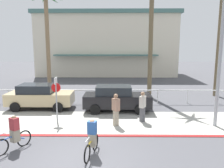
% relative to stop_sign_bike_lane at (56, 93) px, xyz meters
% --- Properties ---
extents(ground_plane, '(80.00, 80.00, 0.00)m').
position_rel_stop_sign_bike_lane_xyz_m(ground_plane, '(2.02, 5.71, -1.68)').
color(ground_plane, '#4C4C51').
extents(sidewalk_strip, '(44.00, 4.00, 0.02)m').
position_rel_stop_sign_bike_lane_xyz_m(sidewalk_strip, '(2.02, -0.09, -1.67)').
color(sidewalk_strip, '#ADAAA0').
rests_on(sidewalk_strip, ground).
extents(curb_paint, '(44.00, 0.24, 0.03)m').
position_rel_stop_sign_bike_lane_xyz_m(curb_paint, '(2.02, -2.09, -1.66)').
color(curb_paint, maroon).
rests_on(curb_paint, ground).
extents(building_backdrop, '(19.66, 9.86, 8.81)m').
position_rel_stop_sign_bike_lane_xyz_m(building_backdrop, '(2.15, 21.93, 2.75)').
color(building_backdrop, beige).
rests_on(building_backdrop, ground).
extents(rail_fence, '(22.56, 0.08, 1.04)m').
position_rel_stop_sign_bike_lane_xyz_m(rail_fence, '(2.02, 4.21, -0.84)').
color(rail_fence, white).
rests_on(rail_fence, ground).
extents(stop_sign_bike_lane, '(0.52, 0.56, 2.56)m').
position_rel_stop_sign_bike_lane_xyz_m(stop_sign_bike_lane, '(0.00, 0.00, 0.00)').
color(stop_sign_bike_lane, gray).
rests_on(stop_sign_bike_lane, ground).
extents(streetlight_curb, '(0.24, 2.54, 7.50)m').
position_rel_stop_sign_bike_lane_xyz_m(streetlight_curb, '(8.75, -0.88, 2.60)').
color(streetlight_curb, '#9EA0A5').
rests_on(streetlight_curb, ground).
extents(palm_tree_1, '(2.89, 2.99, 8.76)m').
position_rel_stop_sign_bike_lane_xyz_m(palm_tree_1, '(-2.66, 8.06, 4.46)').
color(palm_tree_1, '#846B4C').
rests_on(palm_tree_1, ground).
extents(palm_tree_2, '(2.83, 2.92, 9.83)m').
position_rel_stop_sign_bike_lane_xyz_m(palm_tree_2, '(6.19, 6.22, 5.12)').
color(palm_tree_2, brown).
rests_on(palm_tree_2, ground).
extents(palm_tree_3, '(3.49, 2.86, 9.13)m').
position_rel_stop_sign_bike_lane_xyz_m(palm_tree_3, '(11.96, 6.79, 5.21)').
color(palm_tree_3, brown).
rests_on(palm_tree_3, ground).
extents(car_tan_1, '(4.40, 2.02, 1.69)m').
position_rel_stop_sign_bike_lane_xyz_m(car_tan_1, '(-1.85, 2.71, -0.81)').
color(car_tan_1, tan).
rests_on(car_tan_1, ground).
extents(car_black_2, '(4.40, 2.02, 1.69)m').
position_rel_stop_sign_bike_lane_xyz_m(car_black_2, '(3.42, 2.19, -0.81)').
color(car_black_2, black).
rests_on(car_black_2, ground).
extents(cyclist_blue_0, '(0.99, 1.59, 1.50)m').
position_rel_stop_sign_bike_lane_xyz_m(cyclist_blue_0, '(-0.90, -3.62, -0.98)').
color(cyclist_blue_0, black).
rests_on(cyclist_blue_0, ground).
extents(cyclist_yellow_1, '(0.42, 1.80, 1.50)m').
position_rel_stop_sign_bike_lane_xyz_m(cyclist_yellow_1, '(2.40, -4.02, -0.98)').
color(cyclist_yellow_1, black).
rests_on(cyclist_yellow_1, ground).
extents(pedestrian_0, '(0.45, 0.47, 1.78)m').
position_rel_stop_sign_bike_lane_xyz_m(pedestrian_0, '(3.37, -0.65, -0.85)').
color(pedestrian_0, gray).
rests_on(pedestrian_0, ground).
extents(pedestrian_1, '(0.44, 0.48, 1.76)m').
position_rel_stop_sign_bike_lane_xyz_m(pedestrian_1, '(4.88, 0.01, -0.86)').
color(pedestrian_1, '#4C4C51').
rests_on(pedestrian_1, ground).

